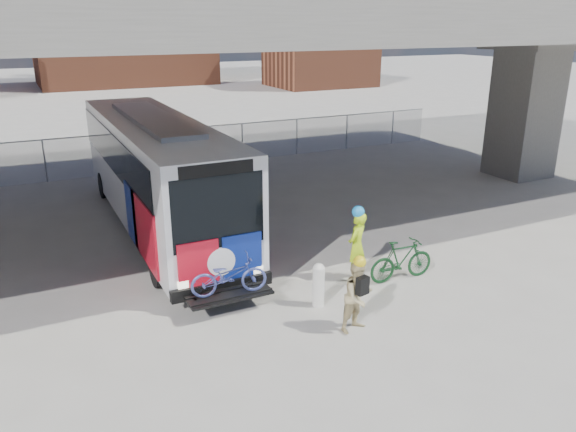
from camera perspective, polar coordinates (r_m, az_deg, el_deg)
ground at (r=16.03m, az=-1.95°, el=-4.80°), size 160.00×160.00×0.00m
bus at (r=18.72m, az=-13.22°, el=5.05°), size 2.67×12.99×3.69m
overpass at (r=18.38m, az=-7.63°, el=19.12°), size 40.00×16.00×7.95m
chainlink_fence at (r=26.57m, az=-12.80°, el=7.66°), size 30.00×0.06×30.00m
brick_buildings at (r=62.04m, az=-20.41°, el=17.03°), size 54.00×22.00×12.00m
bollard at (r=13.51m, az=3.12°, el=-6.83°), size 0.29×0.29×1.11m
cyclist_hivis at (r=14.81m, az=7.01°, el=-2.87°), size 0.82×0.74×2.05m
cyclist_tan at (r=12.49m, az=7.15°, el=-8.01°), size 0.90×0.77×1.78m
bike_parked at (r=15.11m, az=11.47°, el=-4.42°), size 1.91×0.64×1.13m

